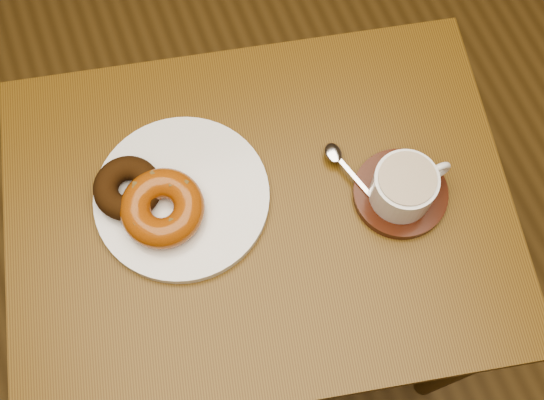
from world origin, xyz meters
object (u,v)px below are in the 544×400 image
object	(u,v)px
cafe_table	(261,233)
coffee_cup	(405,186)
donut_plate	(182,197)
saucer	(400,193)

from	to	relation	value
cafe_table	coffee_cup	xyz separation A→B (m)	(0.20, -0.06, 0.16)
donut_plate	coffee_cup	world-z (taller)	coffee_cup
cafe_table	donut_plate	world-z (taller)	donut_plate
cafe_table	coffee_cup	distance (m)	0.26
donut_plate	saucer	bearing A→B (deg)	-19.79
cafe_table	donut_plate	size ratio (longest dim) A/B	3.26
saucer	coffee_cup	size ratio (longest dim) A/B	1.15
cafe_table	saucer	world-z (taller)	saucer
saucer	donut_plate	bearing A→B (deg)	160.21
donut_plate	cafe_table	bearing A→B (deg)	-28.90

